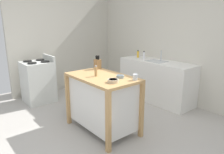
# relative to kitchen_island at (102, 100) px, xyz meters

# --- Properties ---
(ground_plane) EXTENTS (5.91, 5.91, 0.00)m
(ground_plane) POSITION_rel_kitchen_island_xyz_m (-0.02, -0.14, -0.51)
(ground_plane) COLOR #ADA8A0
(ground_plane) RESTS_ON ground
(wall_back) EXTENTS (4.91, 0.10, 2.60)m
(wall_back) POSITION_rel_kitchen_island_xyz_m (-0.02, 2.10, 0.79)
(wall_back) COLOR beige
(wall_back) RESTS_ON ground
(wall_left) EXTENTS (0.10, 2.84, 2.60)m
(wall_left) POSITION_rel_kitchen_island_xyz_m (-2.47, 0.68, 0.79)
(wall_left) COLOR beige
(wall_left) RESTS_ON ground
(kitchen_island) EXTENTS (1.16, 0.70, 0.91)m
(kitchen_island) POSITION_rel_kitchen_island_xyz_m (0.00, 0.00, 0.00)
(kitchen_island) COLOR tan
(kitchen_island) RESTS_ON ground
(knife_block) EXTENTS (0.11, 0.09, 0.25)m
(knife_block) POSITION_rel_kitchen_island_xyz_m (-0.46, 0.25, 0.49)
(knife_block) COLOR olive
(knife_block) RESTS_ON kitchen_island
(bowl_ceramic_wide) EXTENTS (0.16, 0.16, 0.05)m
(bowl_ceramic_wide) POSITION_rel_kitchen_island_xyz_m (0.38, -0.09, 0.43)
(bowl_ceramic_wide) COLOR beige
(bowl_ceramic_wide) RESTS_ON kitchen_island
(bowl_ceramic_small) EXTENTS (0.12, 0.12, 0.04)m
(bowl_ceramic_small) POSITION_rel_kitchen_island_xyz_m (0.26, 0.14, 0.42)
(bowl_ceramic_small) COLOR gray
(bowl_ceramic_small) RESTS_ON kitchen_island
(drinking_cup) EXTENTS (0.07, 0.07, 0.09)m
(drinking_cup) POSITION_rel_kitchen_island_xyz_m (0.49, 0.22, 0.44)
(drinking_cup) COLOR silver
(drinking_cup) RESTS_ON kitchen_island
(pepper_grinder) EXTENTS (0.04, 0.04, 0.17)m
(pepper_grinder) POSITION_rel_kitchen_island_xyz_m (-0.05, -0.08, 0.48)
(pepper_grinder) COLOR tan
(pepper_grinder) RESTS_ON kitchen_island
(trash_bin) EXTENTS (0.36, 0.28, 0.63)m
(trash_bin) POSITION_rel_kitchen_island_xyz_m (-0.82, 0.04, -0.19)
(trash_bin) COLOR gray
(trash_bin) RESTS_ON ground
(sink_counter) EXTENTS (1.72, 0.60, 0.89)m
(sink_counter) POSITION_rel_kitchen_island_xyz_m (-0.34, 1.75, -0.06)
(sink_counter) COLOR white
(sink_counter) RESTS_ON ground
(sink_faucet) EXTENTS (0.02, 0.02, 0.22)m
(sink_faucet) POSITION_rel_kitchen_island_xyz_m (-0.34, 1.89, 0.49)
(sink_faucet) COLOR #B7BCC1
(sink_faucet) RESTS_ON sink_counter
(bottle_dish_soap) EXTENTS (0.05, 0.05, 0.18)m
(bottle_dish_soap) POSITION_rel_kitchen_island_xyz_m (-0.94, 1.78, 0.46)
(bottle_dish_soap) COLOR yellow
(bottle_dish_soap) RESTS_ON sink_counter
(bottle_hand_soap) EXTENTS (0.05, 0.05, 0.18)m
(bottle_hand_soap) POSITION_rel_kitchen_island_xyz_m (-0.74, 1.78, 0.46)
(bottle_hand_soap) COLOR white
(bottle_hand_soap) RESTS_ON sink_counter
(stove) EXTENTS (0.60, 0.60, 1.01)m
(stove) POSITION_rel_kitchen_island_xyz_m (-1.92, -0.31, -0.06)
(stove) COLOR silver
(stove) RESTS_ON ground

